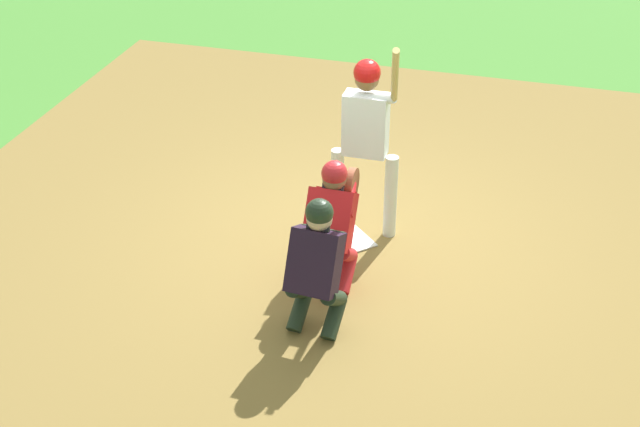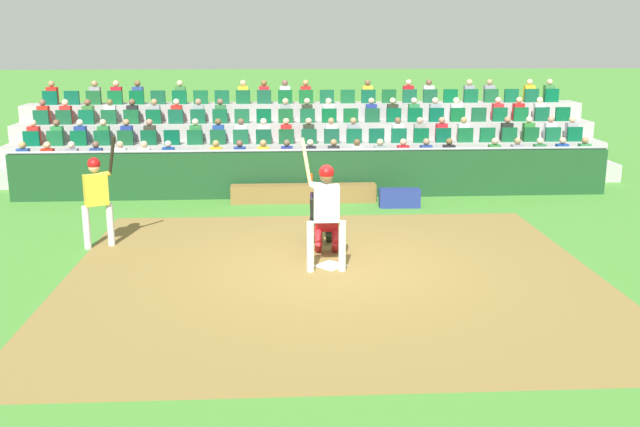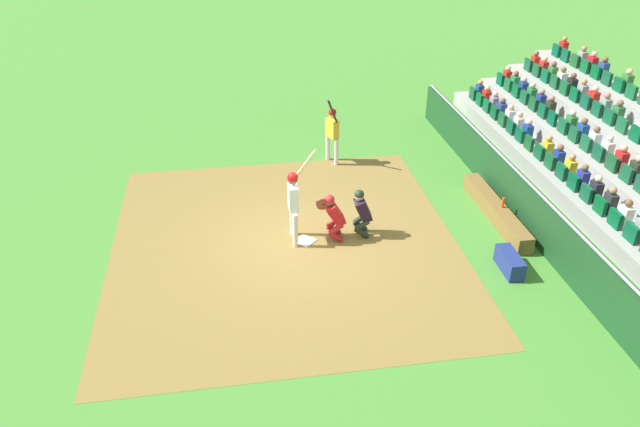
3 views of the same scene
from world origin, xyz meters
The scene contains 12 objects.
ground_plane centered at (0.00, 0.00, 0.00)m, with size 160.00×160.00×0.00m, color #448431.
infield_dirt_patch centered at (0.00, 0.50, 0.00)m, with size 9.06×8.37×0.01m, color olive.
home_plate_marker centered at (0.00, 0.00, 0.02)m, with size 0.44×0.44×0.02m, color white.
batter_at_plate centered at (0.11, 0.25, 1.18)m, with size 0.76×0.77×2.25m.
catcher_crouching centered at (0.03, -0.71, 0.70)m, with size 0.47×0.70×1.26m.
home_plate_umpire centered at (0.08, -1.43, 0.70)m, with size 0.49×0.49×1.29m.
dugout_wall centered at (0.00, -5.65, 0.59)m, with size 15.02×0.24×1.24m.
dugout_bench centered at (0.29, -5.10, 0.22)m, with size 3.55×0.40×0.44m, color brown.
water_bottle_on_bench centered at (0.09, -5.15, 0.58)m, with size 0.07×0.07×0.27m, color #D24715.
equipment_duffel_bag centered at (-1.98, -4.45, 0.22)m, with size 0.96×0.36×0.44m, color navy.
on_deck_batter centered at (4.36, -1.48, 1.09)m, with size 0.79×0.44×2.19m.
bleacher_stand centered at (0.01, -9.49, 0.77)m, with size 17.36×4.00×2.65m.
Camera 2 is at (0.91, 12.00, 3.95)m, focal length 40.02 mm.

